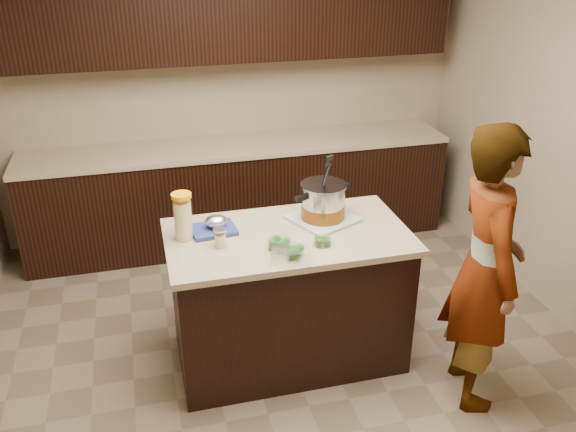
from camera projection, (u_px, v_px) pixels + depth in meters
name	position (u px, v px, depth m)	size (l,w,h in m)	color
ground_plane	(288.00, 354.00, 4.04)	(4.00, 4.00, 0.00)	brown
room_shell	(288.00, 101.00, 3.30)	(4.04, 4.04, 2.72)	tan
back_cabinets	(237.00, 138.00, 5.15)	(3.60, 0.63, 2.33)	black
island	(288.00, 297.00, 3.85)	(1.46, 0.81, 0.90)	black
dish_towel	(323.00, 219.00, 3.82)	(0.36, 0.36, 0.02)	#5C8961
stock_pot	(323.00, 203.00, 3.77)	(0.39, 0.36, 0.41)	#B7B7BC
lemonade_pitcher	(183.00, 218.00, 3.54)	(0.15, 0.15, 0.28)	#E5D78C
mason_jar	(220.00, 238.00, 3.49)	(0.10, 0.10, 0.12)	#E5D78C
broccoli_tub_left	(279.00, 244.00, 3.48)	(0.15, 0.15, 0.06)	silver
broccoli_tub_right	(322.00, 241.00, 3.52)	(0.13, 0.13, 0.05)	silver
broccoli_tub_rect	(291.00, 254.00, 3.36)	(0.25, 0.21, 0.07)	silver
blue_tray	(215.00, 226.00, 3.67)	(0.28, 0.24, 0.10)	navy
person	(485.00, 269.00, 3.38)	(0.62, 0.41, 1.70)	gray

